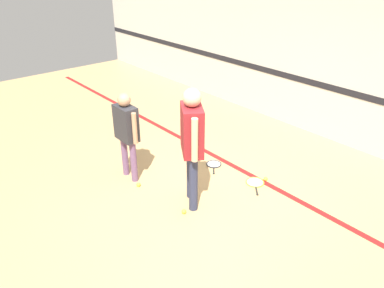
# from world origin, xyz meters

# --- Properties ---
(ground_plane) EXTENTS (16.00, 16.00, 0.00)m
(ground_plane) POSITION_xyz_m (0.00, 0.00, 0.00)
(ground_plane) COLOR tan
(wall_back) EXTENTS (16.00, 0.07, 3.20)m
(wall_back) POSITION_xyz_m (0.00, 3.38, 1.60)
(wall_back) COLOR beige
(wall_back) RESTS_ON ground_plane
(floor_stripe) EXTENTS (14.40, 0.10, 0.01)m
(floor_stripe) POSITION_xyz_m (0.00, 1.15, 0.00)
(floor_stripe) COLOR red
(floor_stripe) RESTS_ON ground_plane
(person_instructor) EXTENTS (0.57, 0.50, 1.76)m
(person_instructor) POSITION_xyz_m (-0.05, -0.08, 1.09)
(person_instructor) COLOR #2D334C
(person_instructor) RESTS_ON ground_plane
(person_student_left) EXTENTS (0.55, 0.22, 1.45)m
(person_student_left) POSITION_xyz_m (-1.23, -0.39, 0.90)
(person_student_left) COLOR #6B4C70
(person_student_left) RESTS_ON ground_plane
(racket_spare_on_floor) EXTENTS (0.48, 0.46, 0.03)m
(racket_spare_on_floor) POSITION_xyz_m (0.23, 1.02, 0.01)
(racket_spare_on_floor) COLOR #C6D838
(racket_spare_on_floor) RESTS_ON ground_plane
(racket_second_spare) EXTENTS (0.43, 0.42, 0.03)m
(racket_second_spare) POSITION_xyz_m (-0.62, 0.91, 0.01)
(racket_second_spare) COLOR #28282D
(racket_second_spare) RESTS_ON ground_plane
(tennis_ball_near_instructor) EXTENTS (0.07, 0.07, 0.07)m
(tennis_ball_near_instructor) POSITION_xyz_m (0.09, -0.34, 0.03)
(tennis_ball_near_instructor) COLOR #CCE038
(tennis_ball_near_instructor) RESTS_ON ground_plane
(tennis_ball_by_spare_racket) EXTENTS (0.07, 0.07, 0.07)m
(tennis_ball_by_spare_racket) POSITION_xyz_m (0.28, 1.21, 0.03)
(tennis_ball_by_spare_racket) COLOR #CCE038
(tennis_ball_by_spare_racket) RESTS_ON ground_plane
(tennis_ball_stray_left) EXTENTS (0.07, 0.07, 0.07)m
(tennis_ball_stray_left) POSITION_xyz_m (-0.91, -0.45, 0.03)
(tennis_ball_stray_left) COLOR #CCE038
(tennis_ball_stray_left) RESTS_ON ground_plane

